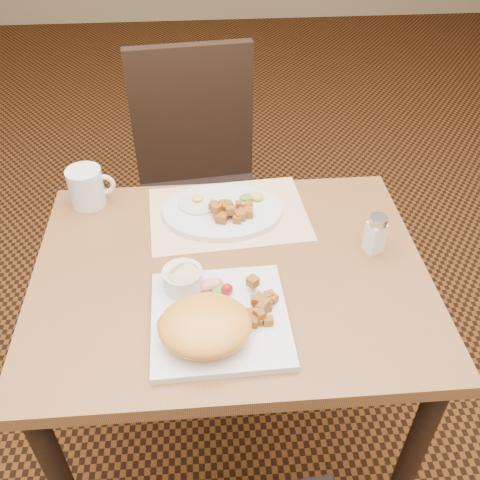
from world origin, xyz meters
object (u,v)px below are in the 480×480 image
at_px(salt_shaker, 376,233).
at_px(plate_oval, 222,212).
at_px(plate_square, 220,319).
at_px(coffee_mug, 87,187).
at_px(chair_far, 199,178).
at_px(table, 231,302).

bearing_deg(salt_shaker, plate_oval, 154.95).
relative_size(plate_square, coffee_mug, 2.32).
distance_m(chair_far, coffee_mug, 0.56).
height_order(chair_far, plate_square, chair_far).
height_order(plate_oval, coffee_mug, coffee_mug).
bearing_deg(chair_far, table, 89.55).
relative_size(salt_shaker, coffee_mug, 0.83).
distance_m(salt_shaker, coffee_mug, 0.74).
relative_size(plate_square, salt_shaker, 2.80).
xyz_separation_m(chair_far, coffee_mug, (-0.29, -0.41, 0.26)).
height_order(chair_far, plate_oval, chair_far).
bearing_deg(plate_square, chair_far, 92.48).
height_order(chair_far, salt_shaker, chair_far).
relative_size(plate_square, plate_oval, 0.92).
bearing_deg(plate_square, plate_oval, 86.09).
bearing_deg(salt_shaker, coffee_mug, 160.71).
height_order(table, salt_shaker, salt_shaker).
bearing_deg(plate_oval, table, -88.09).
height_order(table, plate_square, plate_square).
distance_m(plate_square, coffee_mug, 0.55).
distance_m(plate_oval, coffee_mug, 0.36).
distance_m(plate_oval, salt_shaker, 0.39).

